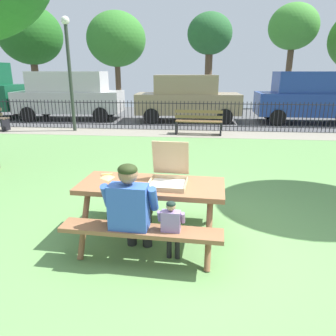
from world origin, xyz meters
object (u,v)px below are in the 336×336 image
picnic_table_foreground (152,196)px  far_tree_midright (293,28)px  far_tree_center (210,35)px  parked_car_left (70,94)px  park_bench_center (199,122)px  child_at_table (172,225)px  pizza_box_open (169,174)px  far_tree_left (31,36)px  parked_car_center (187,98)px  far_tree_midleft (116,40)px  adult_at_table (131,208)px  parked_car_right (314,96)px  lamp_post_walkway (69,63)px  pizza_slice_on_table (108,177)px

picnic_table_foreground → far_tree_midright: size_ratio=0.32×
far_tree_center → parked_car_left: bearing=-133.9°
parked_car_left → park_bench_center: bearing=-27.5°
child_at_table → park_bench_center: (0.23, 7.66, -0.08)m
pizza_box_open → far_tree_left: (-10.37, 16.53, 3.31)m
parked_car_center → far_tree_midleft: bearing=125.9°
adult_at_table → far_tree_midleft: bearing=104.9°
parked_car_center → parked_car_right: size_ratio=0.97×
child_at_table → far_tree_left: 20.40m
park_bench_center → parked_car_right: (4.70, 3.00, 0.68)m
lamp_post_walkway → parked_car_left: lamp_post_walkway is taller
parked_car_right → parked_car_center: bearing=-180.0°
adult_at_table → lamp_post_walkway: 8.91m
lamp_post_walkway → park_bench_center: bearing=-3.2°
parked_car_center → far_tree_left: bearing=147.5°
far_tree_left → pizza_slice_on_table: bearing=-59.8°
pizza_box_open → pizza_slice_on_table: (-0.83, 0.14, -0.11)m
parked_car_left → far_tree_midright: far_tree_midright is taller
far_tree_left → parked_car_left: bearing=-52.7°
picnic_table_foreground → pizza_box_open: bearing=10.9°
adult_at_table → parked_car_left: 11.76m
lamp_post_walkway → far_tree_center: bearing=61.6°
child_at_table → far_tree_center: far_tree_center is taller
pizza_box_open → park_bench_center: size_ratio=0.34×
parked_car_center → far_tree_midleft: 8.50m
pizza_slice_on_table → parked_car_center: parked_car_center is taller
picnic_table_foreground → pizza_box_open: pizza_box_open is taller
park_bench_center → parked_car_right: parked_car_right is taller
pizza_box_open → park_bench_center: 7.09m
pizza_box_open → far_tree_midright: (5.54, 16.53, 3.57)m
parked_car_right → far_tree_midleft: 12.16m
pizza_box_open → far_tree_midright: bearing=71.5°
adult_at_table → far_tree_left: (-10.01, 17.06, 3.54)m
parked_car_center → far_tree_left: 12.46m
child_at_table → far_tree_midright: size_ratio=0.14×
parked_car_left → far_tree_center: far_tree_center is taller
pizza_slice_on_table → pizza_box_open: bearing=-9.9°
park_bench_center → parked_car_left: 6.53m
park_bench_center → far_tree_midright: 11.54m
pizza_slice_on_table → park_bench_center: (1.14, 6.92, -0.36)m
child_at_table → parked_car_center: size_ratio=0.18×
pizza_slice_on_table → lamp_post_walkway: (-3.38, 7.18, 1.59)m
parked_car_center → far_tree_left: far_tree_left is taller
parked_car_right → far_tree_midleft: bearing=146.9°
parked_car_left → far_tree_left: bearing=127.3°
pizza_slice_on_table → child_at_table: size_ratio=0.34×
pizza_slice_on_table → park_bench_center: size_ratio=0.17×
picnic_table_foreground → park_bench_center: park_bench_center is taller
park_bench_center → far_tree_midright: (5.22, 9.46, 4.05)m
park_bench_center → parked_car_center: size_ratio=0.36×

